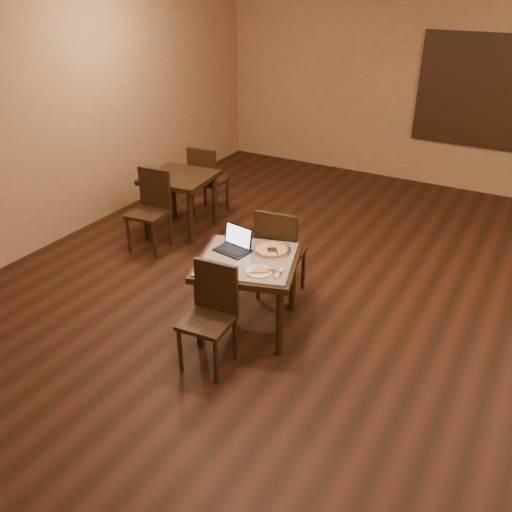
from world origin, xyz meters
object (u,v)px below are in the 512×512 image
Objects in this scene: other_table_b at (180,185)px; other_table_b_chair_far at (206,177)px; laptop at (235,244)px; other_table_b_chair_near at (151,205)px; chair_main_far at (279,250)px; pizza_pan at (271,251)px; tiled_table at (248,268)px; chair_main_near at (211,310)px.

other_table_b is 0.91× the size of other_table_b_chair_far.
other_table_b_chair_near is at bearing 163.51° from laptop.
other_table_b_chair_near is at bearing -17.24° from chair_main_far.
other_table_b is (-2.05, 1.27, -0.12)m from pizza_pan.
laptop reaches higher than other_table_b.
other_table_b_chair_near reaches higher than laptop.
other_table_b is 0.59m from other_table_b_chair_near.
chair_main_far is at bearing 71.17° from tiled_table.
other_table_b is 0.59m from other_table_b_chair_far.
tiled_table is at bearing 126.42° from other_table_b_chair_far.
tiled_table is 2.14m from other_table_b_chair_near.
tiled_table is 0.28m from laptop.
tiled_table is at bearing -18.23° from laptop.
pizza_pan is 0.42× the size of other_table_b.
pizza_pan is 2.17m from other_table_b_chair_near.
other_table_b is at bearing -33.04° from chair_main_far.
laptop is 0.39× the size of other_table_b.
pizza_pan is at bearing 76.94° from chair_main_near.
laptop is 0.35× the size of other_table_b_chair_far.
other_table_b is (-1.92, 2.12, 0.11)m from chair_main_near.
other_table_b_chair_far is (0.01, 0.59, -0.08)m from other_table_b.
other_table_b_chair_near is 1.00× the size of other_table_b_chair_far.
other_table_b is at bearing 127.48° from chair_main_near.
chair_main_far is 0.43m from pizza_pan.
other_table_b_chair_far reaches higher than tiled_table.
chair_main_far is 1.13× the size of other_table_b.
tiled_table is 2.45m from other_table_b.
chair_main_far reaches higher than other_table_b.
laptop is (-0.21, -0.51, 0.24)m from chair_main_far.
other_table_b_chair_near is (-1.74, 0.82, -0.25)m from laptop.
other_table_b_chair_far is (0.02, 1.17, 0.00)m from other_table_b_chair_near.
other_table_b_chair_far is (-1.91, 2.71, 0.03)m from chair_main_near.
tiled_table is at bearing -116.57° from pizza_pan.
tiled_table is at bearing -44.09° from other_table_b.
other_table_b_chair_far is (-2.04, 1.85, -0.20)m from pizza_pan.
laptop is (-0.20, 0.10, 0.16)m from tiled_table.
chair_main_far is at bearing -15.08° from other_table_b_chair_near.
chair_main_far is at bearing 76.01° from laptop.
chair_main_far reaches higher than laptop.
chair_main_far is at bearing 106.13° from pizza_pan.
other_table_b_chair_far is (-1.93, 1.48, -0.02)m from chair_main_far.
chair_main_far is at bearing 136.38° from other_table_b_chair_far.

